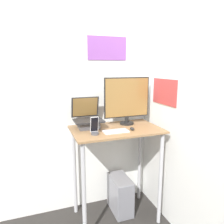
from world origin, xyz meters
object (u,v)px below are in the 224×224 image
at_px(keyboard, 116,131).
at_px(laptop, 88,120).
at_px(mouse, 132,129).
at_px(cell_phone, 95,129).
at_px(computer_tower, 120,194).
at_px(monitor, 127,100).

bearing_deg(keyboard, laptop, 131.77).
height_order(laptop, mouse, laptop).
distance_m(cell_phone, computer_tower, 0.98).
relative_size(laptop, keyboard, 1.26).
bearing_deg(cell_phone, laptop, 90.91).
bearing_deg(laptop, computer_tower, -7.42).
bearing_deg(keyboard, cell_phone, -178.94).
bearing_deg(computer_tower, monitor, 26.37).
relative_size(monitor, keyboard, 2.10).
height_order(laptop, cell_phone, laptop).
bearing_deg(laptop, monitor, -0.26).
height_order(monitor, computer_tower, monitor).
bearing_deg(monitor, cell_phone, -150.51).
relative_size(laptop, mouse, 4.78).
distance_m(mouse, cell_phone, 0.40).
height_order(keyboard, computer_tower, keyboard).
distance_m(laptop, keyboard, 0.34).
bearing_deg(cell_phone, keyboard, 1.06).
bearing_deg(computer_tower, cell_phone, -149.75).
bearing_deg(keyboard, monitor, 47.61).
relative_size(monitor, mouse, 7.96).
bearing_deg(mouse, monitor, 79.48).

